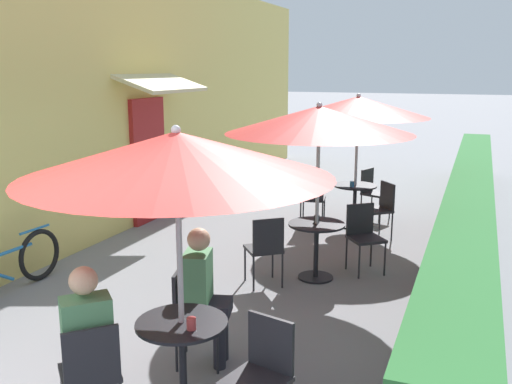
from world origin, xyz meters
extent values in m
cube|color=#E0CC6B|center=(-2.55, 6.91, 2.10)|extent=(0.24, 13.82, 4.20)
cube|color=maroon|center=(-2.39, 6.22, 1.05)|extent=(0.08, 0.96, 2.10)
cube|color=beige|center=(-2.08, 6.22, 2.35)|extent=(0.78, 1.80, 0.30)
cube|color=gray|center=(2.75, 6.81, 0.23)|extent=(0.44, 12.82, 0.45)
cube|color=#2D6B33|center=(2.75, 6.81, 0.73)|extent=(0.60, 12.18, 0.56)
cylinder|color=black|center=(0.83, 1.49, 0.36)|extent=(0.06, 0.06, 0.69)
cylinder|color=black|center=(0.83, 1.49, 0.70)|extent=(0.70, 0.70, 0.02)
cylinder|color=#B7B7BC|center=(0.83, 1.49, 1.05)|extent=(0.04, 0.04, 2.10)
cone|color=red|center=(0.83, 1.49, 1.98)|extent=(2.26, 2.26, 0.33)
sphere|color=#B7B7BC|center=(0.83, 1.49, 2.16)|extent=(0.07, 0.07, 0.07)
cube|color=#232328|center=(1.50, 1.32, 0.45)|extent=(0.49, 0.49, 0.04)
cube|color=#232328|center=(1.55, 1.50, 0.66)|extent=(0.38, 0.12, 0.42)
cube|color=#232328|center=(0.65, 2.16, 0.45)|extent=(0.49, 0.49, 0.04)
cube|color=#232328|center=(0.47, 2.11, 0.66)|extent=(0.13, 0.37, 0.42)
cylinder|color=#232328|center=(0.87, 2.03, 0.23)|extent=(0.02, 0.02, 0.45)
cylinder|color=#232328|center=(0.77, 2.38, 0.23)|extent=(0.02, 0.02, 0.45)
cylinder|color=#232328|center=(0.52, 1.94, 0.23)|extent=(0.02, 0.02, 0.45)
cylinder|color=#232328|center=(0.43, 2.28, 0.23)|extent=(0.02, 0.02, 0.45)
cylinder|color=#23232D|center=(0.84, 2.13, 0.24)|extent=(0.11, 0.11, 0.47)
cylinder|color=#23232D|center=(0.80, 2.28, 0.24)|extent=(0.11, 0.11, 0.47)
cube|color=#23232D|center=(0.73, 2.18, 0.53)|extent=(0.43, 0.39, 0.12)
cube|color=#4C8456|center=(0.63, 2.15, 0.78)|extent=(0.30, 0.39, 0.50)
sphere|color=tan|center=(0.65, 2.16, 1.15)|extent=(0.20, 0.20, 0.20)
cube|color=#232328|center=(0.35, 1.00, 0.45)|extent=(0.57, 0.57, 0.04)
cube|color=#232328|center=(0.48, 0.87, 0.66)|extent=(0.29, 0.29, 0.42)
cylinder|color=#232328|center=(0.35, 1.26, 0.23)|extent=(0.02, 0.02, 0.45)
cube|color=#23232D|center=(0.29, 1.06, 0.53)|extent=(0.47, 0.47, 0.12)
cube|color=#4C8456|center=(0.36, 0.99, 0.78)|extent=(0.40, 0.40, 0.50)
sphere|color=tan|center=(0.35, 1.00, 1.15)|extent=(0.20, 0.20, 0.20)
cylinder|color=#B73D3D|center=(0.96, 1.41, 0.76)|extent=(0.07, 0.07, 0.09)
cylinder|color=black|center=(1.03, 4.57, 0.01)|extent=(0.44, 0.44, 0.02)
cylinder|color=black|center=(1.03, 4.57, 0.36)|extent=(0.06, 0.06, 0.69)
cylinder|color=black|center=(1.03, 4.57, 0.70)|extent=(0.70, 0.70, 0.02)
cylinder|color=#B7B7BC|center=(1.03, 4.57, 1.05)|extent=(0.04, 0.04, 2.10)
cone|color=red|center=(1.03, 4.57, 1.98)|extent=(2.26, 2.26, 0.33)
sphere|color=#B7B7BC|center=(1.03, 4.57, 2.16)|extent=(0.07, 0.07, 0.07)
cube|color=#232328|center=(1.57, 5.00, 0.45)|extent=(0.56, 0.56, 0.04)
cube|color=#232328|center=(1.45, 5.14, 0.66)|extent=(0.31, 0.26, 0.42)
cylinder|color=#232328|center=(1.54, 4.75, 0.23)|extent=(0.02, 0.02, 0.45)
cylinder|color=#232328|center=(1.82, 4.97, 0.23)|extent=(0.02, 0.02, 0.45)
cylinder|color=#232328|center=(1.31, 5.03, 0.23)|extent=(0.02, 0.02, 0.45)
cylinder|color=#232328|center=(1.59, 5.25, 0.23)|extent=(0.02, 0.02, 0.45)
cube|color=#232328|center=(0.49, 4.13, 0.45)|extent=(0.56, 0.56, 0.04)
cube|color=#232328|center=(0.61, 3.99, 0.66)|extent=(0.31, 0.26, 0.42)
cylinder|color=#232328|center=(0.52, 4.39, 0.23)|extent=(0.02, 0.02, 0.45)
cylinder|color=#232328|center=(0.24, 4.16, 0.23)|extent=(0.02, 0.02, 0.45)
cylinder|color=#232328|center=(0.75, 4.11, 0.23)|extent=(0.02, 0.02, 0.45)
cylinder|color=#232328|center=(0.47, 3.88, 0.23)|extent=(0.02, 0.02, 0.45)
cylinder|color=#232328|center=(1.01, 4.63, 0.76)|extent=(0.07, 0.07, 0.09)
cylinder|color=black|center=(0.98, 7.09, 0.01)|extent=(0.44, 0.44, 0.02)
cylinder|color=black|center=(0.98, 7.09, 0.36)|extent=(0.06, 0.06, 0.69)
cylinder|color=black|center=(0.98, 7.09, 0.70)|extent=(0.70, 0.70, 0.02)
cylinder|color=#B7B7BC|center=(0.98, 7.09, 1.05)|extent=(0.04, 0.04, 2.10)
cone|color=red|center=(0.98, 7.09, 1.98)|extent=(2.26, 2.26, 0.33)
sphere|color=#B7B7BC|center=(0.98, 7.09, 2.16)|extent=(0.07, 0.07, 0.07)
cube|color=#232328|center=(0.30, 6.97, 0.45)|extent=(0.46, 0.46, 0.04)
cube|color=#232328|center=(0.33, 6.79, 0.66)|extent=(0.38, 0.10, 0.42)
cylinder|color=#232328|center=(0.45, 7.18, 0.23)|extent=(0.02, 0.02, 0.45)
cylinder|color=#232328|center=(0.09, 7.12, 0.23)|extent=(0.02, 0.02, 0.45)
cylinder|color=#232328|center=(0.51, 6.83, 0.23)|extent=(0.02, 0.02, 0.45)
cylinder|color=#232328|center=(0.15, 6.76, 0.23)|extent=(0.02, 0.02, 0.45)
cube|color=#232328|center=(1.42, 6.56, 0.45)|extent=(0.56, 0.56, 0.04)
cube|color=#232328|center=(1.57, 6.68, 0.66)|extent=(0.27, 0.31, 0.42)
cylinder|color=#232328|center=(1.17, 6.58, 0.23)|extent=(0.02, 0.02, 0.45)
cylinder|color=#232328|center=(1.40, 6.31, 0.23)|extent=(0.02, 0.02, 0.45)
cylinder|color=#232328|center=(1.45, 6.82, 0.23)|extent=(0.02, 0.02, 0.45)
cylinder|color=#232328|center=(1.68, 6.54, 0.23)|extent=(0.02, 0.02, 0.45)
cube|color=#232328|center=(1.22, 7.74, 0.45)|extent=(0.51, 0.51, 0.04)
cube|color=#232328|center=(1.04, 7.80, 0.66)|extent=(0.16, 0.37, 0.42)
cylinder|color=#232328|center=(1.32, 7.51, 0.23)|extent=(0.02, 0.02, 0.45)
cylinder|color=#232328|center=(1.45, 7.85, 0.23)|extent=(0.02, 0.02, 0.45)
cylinder|color=#232328|center=(0.99, 7.63, 0.23)|extent=(0.02, 0.02, 0.45)
cylinder|color=#232328|center=(1.11, 7.97, 0.23)|extent=(0.02, 0.02, 0.45)
cylinder|color=teal|center=(0.96, 6.91, 0.76)|extent=(0.07, 0.07, 0.09)
torus|color=black|center=(-2.15, 3.26, 0.32)|extent=(0.09, 0.65, 0.64)
cylinder|color=#236BA8|center=(-2.17, 2.72, 0.50)|extent=(0.08, 0.84, 0.04)
cylinder|color=#236BA8|center=(-2.15, 3.22, 0.66)|extent=(0.05, 0.46, 0.03)
camera|label=1|loc=(2.82, -2.01, 2.58)|focal=40.00mm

